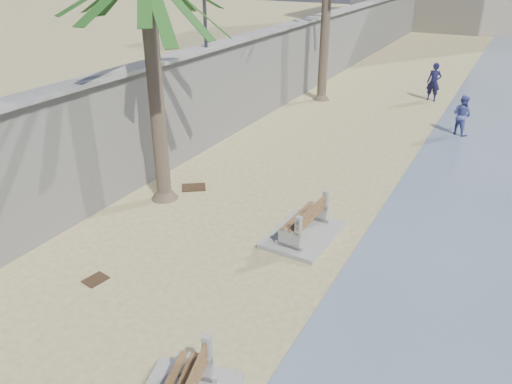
% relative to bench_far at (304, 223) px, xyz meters
% --- Properties ---
extents(seawall, '(0.45, 70.00, 3.50)m').
position_rel_bench_far_xyz_m(seawall, '(-5.84, 12.56, 1.35)').
color(seawall, gray).
rests_on(seawall, ground_plane).
extents(wall_cap, '(0.80, 70.00, 0.12)m').
position_rel_bench_far_xyz_m(wall_cap, '(-5.84, 12.56, 3.15)').
color(wall_cap, gray).
rests_on(wall_cap, seawall).
extents(bench_far, '(1.59, 2.25, 0.91)m').
position_rel_bench_far_xyz_m(bench_far, '(0.00, 0.00, 0.00)').
color(bench_far, gray).
rests_on(bench_far, ground_plane).
extents(person_a, '(0.81, 0.59, 2.10)m').
position_rel_bench_far_xyz_m(person_a, '(0.45, 15.00, 0.65)').
color(person_a, '#131334').
rests_on(person_a, ground_plane).
extents(person_b, '(1.06, 0.98, 1.76)m').
position_rel_bench_far_xyz_m(person_b, '(2.36, 10.31, 0.48)').
color(person_b, '#495198').
rests_on(person_b, ground_plane).
extents(debris_c, '(0.92, 0.89, 0.03)m').
position_rel_bench_far_xyz_m(debris_c, '(-4.15, 1.13, -0.39)').
color(debris_c, '#382616').
rests_on(debris_c, ground_plane).
extents(debris_d, '(0.48, 0.56, 0.03)m').
position_rel_bench_far_xyz_m(debris_d, '(-3.34, -3.90, -0.39)').
color(debris_d, '#382616').
rests_on(debris_d, ground_plane).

